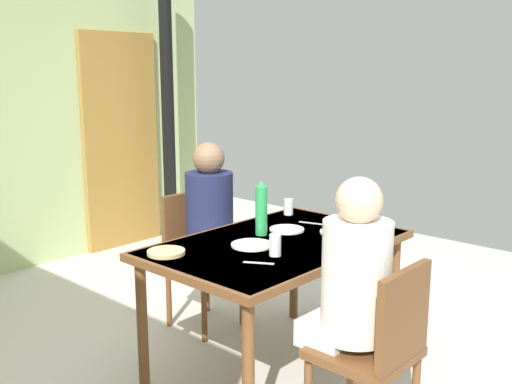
{
  "coord_description": "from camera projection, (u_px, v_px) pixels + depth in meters",
  "views": [
    {
      "loc": [
        -1.88,
        -1.95,
        1.65
      ],
      "look_at": [
        0.45,
        0.16,
        1.0
      ],
      "focal_mm": 41.18,
      "sensor_mm": 36.0,
      "label": 1
    }
  ],
  "objects": [
    {
      "name": "chair_far_diner",
      "position": [
        197.0,
        251.0,
        3.83
      ],
      "size": [
        0.4,
        0.4,
        0.87
      ],
      "rotation": [
        0.0,
        0.0,
        3.14
      ],
      "color": "brown",
      "rests_on": "ground_plane"
    },
    {
      "name": "cutlery_knife_near",
      "position": [
        259.0,
        263.0,
        2.79
      ],
      "size": [
        0.09,
        0.14,
        0.0
      ],
      "primitive_type": "cube",
      "rotation": [
        0.0,
        0.0,
        5.24
      ],
      "color": "silver",
      "rests_on": "dining_table"
    },
    {
      "name": "dinner_plate_near_left",
      "position": [
        287.0,
        229.0,
        3.37
      ],
      "size": [
        0.2,
        0.2,
        0.01
      ],
      "primitive_type": "cylinder",
      "color": "white",
      "rests_on": "dining_table"
    },
    {
      "name": "dining_table",
      "position": [
        277.0,
        254.0,
        3.17
      ],
      "size": [
        1.4,
        0.89,
        0.75
      ],
      "color": "brown",
      "rests_on": "ground_plane"
    },
    {
      "name": "door_wooden",
      "position": [
        121.0,
        142.0,
        5.5
      ],
      "size": [
        0.8,
        0.05,
        2.0
      ],
      "primitive_type": "cube",
      "color": "olive",
      "rests_on": "ground_plane"
    },
    {
      "name": "dinner_plate_near_right",
      "position": [
        252.0,
        245.0,
        3.07
      ],
      "size": [
        0.22,
        0.22,
        0.01
      ],
      "primitive_type": "cylinder",
      "color": "white",
      "rests_on": "dining_table"
    },
    {
      "name": "bread_plate_sliced",
      "position": [
        166.0,
        252.0,
        2.93
      ],
      "size": [
        0.19,
        0.19,
        0.02
      ],
      "primitive_type": "cylinder",
      "color": "#DBB77A",
      "rests_on": "dining_table"
    },
    {
      "name": "chair_near_diner",
      "position": [
        379.0,
        347.0,
        2.49
      ],
      "size": [
        0.4,
        0.4,
        0.87
      ],
      "color": "brown",
      "rests_on": "ground_plane"
    },
    {
      "name": "drinking_glass_by_far_diner",
      "position": [
        288.0,
        207.0,
        3.73
      ],
      "size": [
        0.06,
        0.06,
        0.1
      ],
      "primitive_type": "cylinder",
      "color": "silver",
      "rests_on": "dining_table"
    },
    {
      "name": "dinner_plate_far_center",
      "position": [
        340.0,
        232.0,
        3.31
      ],
      "size": [
        0.23,
        0.23,
        0.01
      ],
      "primitive_type": "cylinder",
      "color": "white",
      "rests_on": "dining_table"
    },
    {
      "name": "person_far_diner",
      "position": [
        211.0,
        212.0,
        3.69
      ],
      "size": [
        0.3,
        0.37,
        0.77
      ],
      "rotation": [
        0.0,
        0.0,
        3.14
      ],
      "color": "#181B46",
      "rests_on": "ground_plane"
    },
    {
      "name": "cutlery_fork_near",
      "position": [
        311.0,
        223.0,
        3.53
      ],
      "size": [
        0.06,
        0.15,
        0.0
      ],
      "primitive_type": "cube",
      "rotation": [
        0.0,
        0.0,
        1.86
      ],
      "color": "silver",
      "rests_on": "dining_table"
    },
    {
      "name": "drinking_glass_by_near_diner",
      "position": [
        275.0,
        245.0,
        2.9
      ],
      "size": [
        0.06,
        0.06,
        0.11
      ],
      "primitive_type": "cylinder",
      "color": "silver",
      "rests_on": "dining_table"
    },
    {
      "name": "water_bottle_green_near",
      "position": [
        261.0,
        209.0,
        3.25
      ],
      "size": [
        0.07,
        0.07,
        0.31
      ],
      "color": "green",
      "rests_on": "dining_table"
    },
    {
      "name": "stove_pipe_column",
      "position": [
        168.0,
        108.0,
        5.52
      ],
      "size": [
        0.12,
        0.12,
        2.62
      ],
      "primitive_type": "cylinder",
      "color": "black",
      "rests_on": "ground_plane"
    },
    {
      "name": "person_near_diner",
      "position": [
        354.0,
        277.0,
        2.52
      ],
      "size": [
        0.3,
        0.37,
        0.77
      ],
      "color": "silver",
      "rests_on": "ground_plane"
    }
  ]
}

